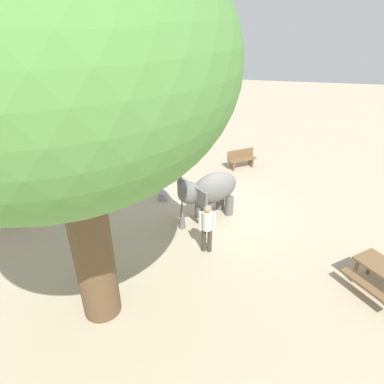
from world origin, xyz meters
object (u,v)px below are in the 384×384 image
(person_handler, at_px, (207,225))
(wooden_bench, at_px, (241,158))
(shade_tree_main, at_px, (59,68))
(picnic_table_near, at_px, (168,143))
(elephant, at_px, (209,191))
(feed_bucket, at_px, (163,196))
(market_stall_white, at_px, (9,163))

(person_handler, relative_size, wooden_bench, 1.19)
(shade_tree_main, xyz_separation_m, wooden_bench, (9.46, -2.63, -5.17))
(person_handler, xyz_separation_m, shade_tree_main, (-2.81, 2.11, 4.70))
(wooden_bench, height_order, picnic_table_near, wooden_bench)
(elephant, relative_size, person_handler, 1.42)
(picnic_table_near, bearing_deg, feed_bucket, 54.99)
(wooden_bench, distance_m, feed_bucket, 4.76)
(shade_tree_main, height_order, feed_bucket, shade_tree_main)
(person_handler, height_order, shade_tree_main, shade_tree_main)
(picnic_table_near, height_order, feed_bucket, picnic_table_near)
(picnic_table_near, bearing_deg, elephant, 70.25)
(person_handler, height_order, feed_bucket, person_handler)
(elephant, xyz_separation_m, person_handler, (-1.90, -0.26, -0.13))
(shade_tree_main, bearing_deg, wooden_bench, -15.51)
(elephant, relative_size, market_stall_white, 0.91)
(elephant, bearing_deg, shade_tree_main, 21.15)
(shade_tree_main, height_order, picnic_table_near, shade_tree_main)
(picnic_table_near, relative_size, market_stall_white, 0.84)
(shade_tree_main, height_order, market_stall_white, shade_tree_main)
(person_handler, bearing_deg, market_stall_white, 71.80)
(person_handler, relative_size, feed_bucket, 4.50)
(wooden_bench, distance_m, market_stall_white, 10.12)
(market_stall_white, bearing_deg, person_handler, -105.80)
(feed_bucket, bearing_deg, picnic_table_near, 13.41)
(market_stall_white, bearing_deg, shade_tree_main, -128.74)
(feed_bucket, bearing_deg, elephant, -114.13)
(person_handler, bearing_deg, elephant, 5.36)
(shade_tree_main, distance_m, picnic_table_near, 11.71)
(elephant, height_order, shade_tree_main, shade_tree_main)
(wooden_bench, bearing_deg, market_stall_white, -11.79)
(person_handler, relative_size, market_stall_white, 0.64)
(market_stall_white, bearing_deg, feed_bucket, -86.99)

